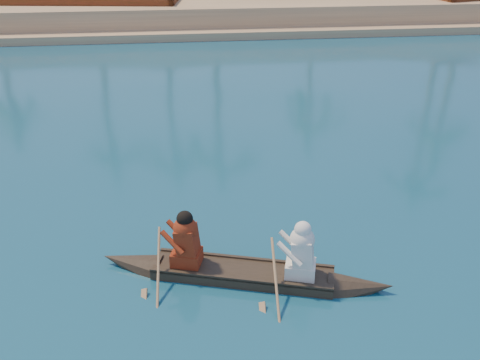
{
  "coord_description": "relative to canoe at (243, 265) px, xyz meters",
  "views": [
    {
      "loc": [
        7.12,
        -3.22,
        5.45
      ],
      "look_at": [
        8.2,
        6.01,
        0.77
      ],
      "focal_mm": 40.0,
      "sensor_mm": 36.0,
      "label": 1
    }
  ],
  "objects": [
    {
      "name": "canoe",
      "position": [
        0.0,
        0.0,
        0.0
      ],
      "size": [
        4.86,
        2.01,
        1.34
      ],
      "rotation": [
        0.0,
        0.0,
        -0.29
      ],
      "color": "#37291E",
      "rests_on": "ground"
    },
    {
      "name": "barge_mid",
      "position": [
        -6.29,
        22.72,
        0.4
      ],
      "size": [
        11.75,
        5.36,
        1.89
      ],
      "rotation": [
        0.0,
        0.0,
        -0.14
      ],
      "color": "maroon",
      "rests_on": "ground"
    }
  ]
}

